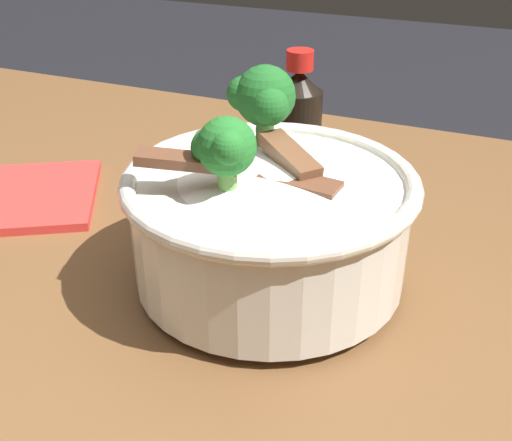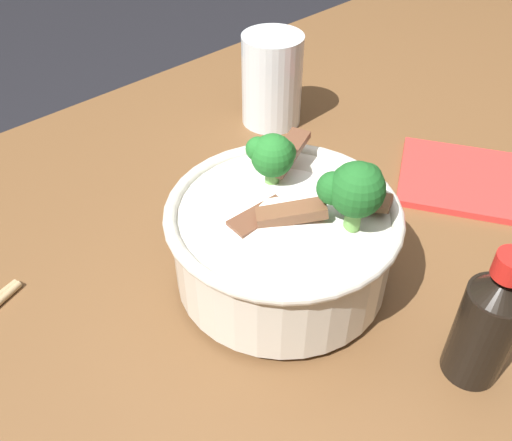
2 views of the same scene
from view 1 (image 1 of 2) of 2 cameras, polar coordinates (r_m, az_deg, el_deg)
dining_table at (r=0.57m, az=-10.02°, el=-15.43°), size 1.56×0.80×0.81m
rice_bowl at (r=0.44m, az=1.17°, el=0.77°), size 0.21×0.21×0.15m
soy_sauce_bottle at (r=0.61m, az=3.79°, el=8.55°), size 0.05×0.05×0.13m
folded_napkin at (r=0.63m, az=-20.34°, el=2.05°), size 0.18×0.18×0.01m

